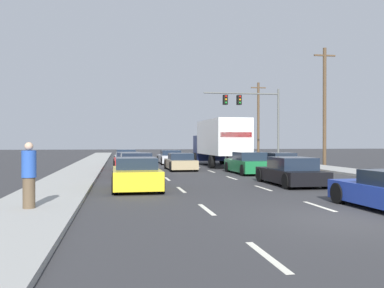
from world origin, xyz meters
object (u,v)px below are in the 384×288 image
at_px(car_white, 126,158).
at_px(car_tan, 181,162).
at_px(car_maroon, 136,166).
at_px(box_truck, 220,140).
at_px(car_black, 291,172).
at_px(car_gray, 243,157).
at_px(traffic_signal_mast, 248,107).
at_px(utility_pole_mid, 325,105).
at_px(car_red, 128,161).
at_px(car_orange, 281,161).
at_px(car_silver, 170,157).
at_px(pedestrian_near_corner, 29,175).
at_px(utility_pole_far, 258,119).
at_px(car_yellow, 136,175).
at_px(car_green, 248,164).

distance_m(car_white, car_tan, 8.62).
distance_m(car_maroon, box_truck, 10.75).
height_order(car_tan, car_black, car_black).
bearing_deg(car_black, car_gray, 80.03).
height_order(car_tan, traffic_signal_mast, traffic_signal_mast).
relative_size(car_maroon, utility_pole_mid, 0.47).
distance_m(car_white, utility_pole_mid, 16.80).
bearing_deg(car_maroon, car_red, 92.51).
bearing_deg(car_orange, car_white, 143.13).
distance_m(car_red, car_silver, 7.22).
distance_m(car_silver, car_orange, 10.55).
distance_m(box_truck, car_black, 14.21).
height_order(car_silver, pedestrian_near_corner, pedestrian_near_corner).
bearing_deg(car_silver, car_gray, 0.92).
height_order(box_truck, car_black, box_truck).
bearing_deg(box_truck, car_maroon, -129.10).
bearing_deg(car_white, car_gray, 1.07).
bearing_deg(utility_pole_far, car_orange, -104.02).
relative_size(car_red, car_yellow, 1.05).
bearing_deg(box_truck, car_black, -90.57).
xyz_separation_m(box_truck, car_orange, (3.53, -3.63, -1.53)).
bearing_deg(car_red, car_tan, -26.92).
height_order(car_orange, traffic_signal_mast, traffic_signal_mast).
xyz_separation_m(car_red, car_green, (6.98, -5.59, 0.04)).
bearing_deg(car_white, car_maroon, -88.44).
xyz_separation_m(car_gray, pedestrian_near_corner, (-13.13, -24.55, 0.50)).
relative_size(car_white, traffic_signal_mast, 0.61).
bearing_deg(utility_pole_mid, utility_pole_far, 90.69).
xyz_separation_m(car_silver, car_tan, (-0.24, -7.96, -0.03)).
xyz_separation_m(car_tan, utility_pole_far, (11.97, 19.53, 4.01)).
bearing_deg(utility_pole_far, car_gray, -114.75).
bearing_deg(utility_pole_mid, box_truck, -179.98).
xyz_separation_m(car_yellow, utility_pole_mid, (15.56, 14.76, 4.25)).
height_order(car_red, car_tan, car_red).
height_order(car_green, traffic_signal_mast, traffic_signal_mast).
distance_m(car_silver, traffic_signal_mast, 10.40).
relative_size(car_green, car_orange, 1.08).
xyz_separation_m(car_silver, car_gray, (6.45, 0.10, -0.03)).
distance_m(car_tan, car_orange, 7.08).
distance_m(car_red, box_truck, 7.38).
relative_size(car_tan, car_green, 0.94).
bearing_deg(car_red, utility_pole_mid, 6.65).
height_order(box_truck, utility_pole_far, utility_pole_far).
bearing_deg(car_green, box_truck, 89.86).
bearing_deg(car_yellow, car_orange, 46.72).
xyz_separation_m(car_maroon, traffic_signal_mast, (11.64, 16.81, 4.74)).
bearing_deg(car_white, car_yellow, -89.68).
bearing_deg(car_silver, utility_pole_mid, -20.23).
height_order(car_gray, traffic_signal_mast, traffic_signal_mast).
bearing_deg(car_white, car_orange, -36.87).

